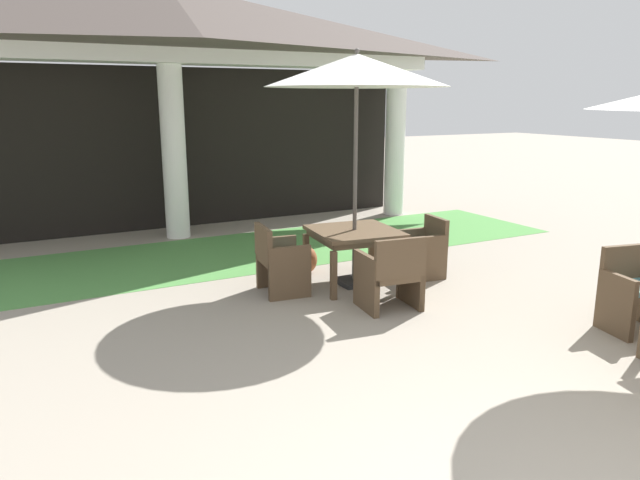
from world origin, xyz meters
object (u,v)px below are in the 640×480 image
(patio_chair_near_foreground_north, at_px, (636,292))
(patio_chair_mid_left_east, at_px, (422,249))
(patio_chair_mid_left_west, at_px, (280,260))
(terracotta_urn, at_px, (307,259))
(patio_umbrella_mid_left, at_px, (357,72))
(patio_chair_mid_left_south, at_px, (391,275))
(patio_table_mid_left, at_px, (354,237))

(patio_chair_near_foreground_north, height_order, patio_chair_mid_left_east, patio_chair_near_foreground_north)
(patio_chair_mid_left_west, relative_size, terracotta_urn, 1.89)
(patio_chair_near_foreground_north, height_order, patio_umbrella_mid_left, patio_umbrella_mid_left)
(patio_chair_mid_left_east, bearing_deg, patio_chair_near_foreground_north, -156.98)
(patio_umbrella_mid_left, xyz_separation_m, terracotta_urn, (-0.31, 0.73, -2.46))
(patio_chair_mid_left_west, bearing_deg, patio_chair_mid_left_south, 44.87)
(patio_chair_near_foreground_north, bearing_deg, patio_chair_mid_left_south, -30.85)
(patio_chair_near_foreground_north, distance_m, patio_umbrella_mid_left, 3.91)
(patio_table_mid_left, bearing_deg, patio_chair_mid_left_east, -6.89)
(patio_chair_near_foreground_north, bearing_deg, patio_table_mid_left, -45.46)
(patio_umbrella_mid_left, distance_m, patio_chair_mid_left_east, 2.47)
(patio_chair_mid_left_south, xyz_separation_m, terracotta_urn, (-0.19, 1.73, -0.22))
(patio_chair_mid_left_south, relative_size, terracotta_urn, 1.93)
(patio_table_mid_left, distance_m, patio_chair_mid_left_west, 1.02)
(patio_table_mid_left, height_order, patio_umbrella_mid_left, patio_umbrella_mid_left)
(patio_chair_mid_left_west, height_order, patio_chair_mid_left_south, patio_chair_mid_left_south)
(patio_chair_near_foreground_north, xyz_separation_m, patio_chair_mid_left_east, (-0.75, 2.58, -0.03))
(patio_chair_mid_left_west, relative_size, patio_chair_mid_left_south, 0.98)
(patio_chair_mid_left_east, bearing_deg, patio_umbrella_mid_left, 90.00)
(patio_umbrella_mid_left, distance_m, terracotta_urn, 2.58)
(patio_umbrella_mid_left, height_order, patio_chair_mid_left_east, patio_umbrella_mid_left)
(patio_umbrella_mid_left, xyz_separation_m, patio_chair_mid_left_south, (-0.12, -0.99, -2.24))
(patio_umbrella_mid_left, relative_size, patio_chair_mid_left_west, 3.42)
(patio_table_mid_left, height_order, patio_chair_mid_left_east, patio_chair_mid_left_east)
(patio_chair_near_foreground_north, relative_size, patio_chair_mid_left_south, 0.99)
(patio_umbrella_mid_left, bearing_deg, patio_chair_mid_left_west, 173.11)
(patio_chair_near_foreground_north, xyz_separation_m, patio_umbrella_mid_left, (-1.73, 2.70, 2.23))
(patio_table_mid_left, xyz_separation_m, patio_chair_mid_left_west, (-0.99, 0.12, -0.22))
(patio_chair_mid_left_west, bearing_deg, patio_umbrella_mid_left, 90.00)
(patio_chair_near_foreground_north, bearing_deg, patio_umbrella_mid_left, -45.46)
(terracotta_urn, bearing_deg, patio_table_mid_left, -66.87)
(patio_chair_mid_left_east, bearing_deg, terracotta_urn, 63.56)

